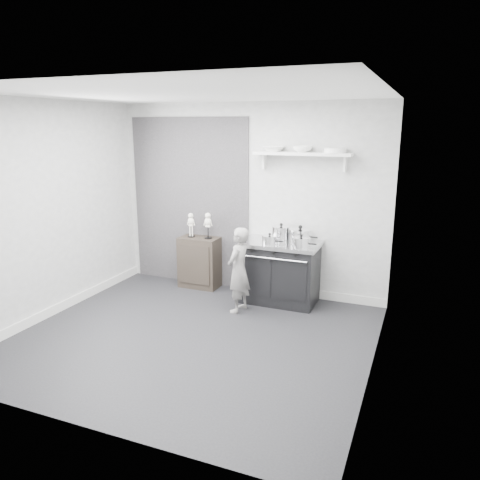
% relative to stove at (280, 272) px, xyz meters
% --- Properties ---
extents(ground, '(4.00, 4.00, 0.00)m').
position_rel_stove_xyz_m(ground, '(-0.59, -1.48, -0.43)').
color(ground, black).
rests_on(ground, ground).
extents(room_shell, '(4.02, 3.62, 2.71)m').
position_rel_stove_xyz_m(room_shell, '(-0.68, -1.33, 1.21)').
color(room_shell, '#9E9E9C').
rests_on(room_shell, ground).
extents(wall_shelf, '(1.30, 0.26, 0.24)m').
position_rel_stove_xyz_m(wall_shelf, '(0.21, 0.20, 1.58)').
color(wall_shelf, silver).
rests_on(wall_shelf, room_shell).
extents(stove, '(1.06, 0.66, 0.85)m').
position_rel_stove_xyz_m(stove, '(0.00, 0.00, 0.00)').
color(stove, black).
rests_on(stove, ground).
extents(side_cabinet, '(0.59, 0.34, 0.76)m').
position_rel_stove_xyz_m(side_cabinet, '(-1.30, 0.13, -0.05)').
color(side_cabinet, black).
rests_on(side_cabinet, ground).
extents(child, '(0.32, 0.44, 1.13)m').
position_rel_stove_xyz_m(child, '(-0.39, -0.54, 0.13)').
color(child, gray).
rests_on(child, ground).
extents(pot_back_left, '(0.34, 0.26, 0.23)m').
position_rel_stove_xyz_m(pot_back_left, '(-0.04, 0.15, 0.51)').
color(pot_back_left, silver).
rests_on(pot_back_left, stove).
extents(pot_back_right, '(0.39, 0.31, 0.23)m').
position_rel_stove_xyz_m(pot_back_right, '(0.24, 0.09, 0.51)').
color(pot_back_right, silver).
rests_on(pot_back_right, stove).
extents(pot_front_right, '(0.32, 0.23, 0.18)m').
position_rel_stove_xyz_m(pot_front_right, '(0.33, -0.19, 0.49)').
color(pot_front_right, silver).
rests_on(pot_front_right, stove).
extents(pot_front_center, '(0.29, 0.20, 0.16)m').
position_rel_stove_xyz_m(pot_front_center, '(-0.09, -0.18, 0.48)').
color(pot_front_center, silver).
rests_on(pot_front_center, stove).
extents(skeleton_full, '(0.12, 0.07, 0.41)m').
position_rel_stove_xyz_m(skeleton_full, '(-1.43, 0.13, 0.54)').
color(skeleton_full, white).
rests_on(skeleton_full, side_cabinet).
extents(skeleton_torso, '(0.12, 0.08, 0.44)m').
position_rel_stove_xyz_m(skeleton_torso, '(-1.15, 0.13, 0.56)').
color(skeleton_torso, white).
rests_on(skeleton_torso, side_cabinet).
extents(bowl_large, '(0.28, 0.28, 0.07)m').
position_rel_stove_xyz_m(bowl_large, '(-0.18, 0.19, 1.65)').
color(bowl_large, white).
rests_on(bowl_large, wall_shelf).
extents(bowl_small, '(0.25, 0.25, 0.08)m').
position_rel_stove_xyz_m(bowl_small, '(0.21, 0.19, 1.65)').
color(bowl_small, white).
rests_on(bowl_small, wall_shelf).
extents(plate_stack, '(0.28, 0.28, 0.06)m').
position_rel_stove_xyz_m(plate_stack, '(0.64, 0.19, 1.64)').
color(plate_stack, white).
rests_on(plate_stack, wall_shelf).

